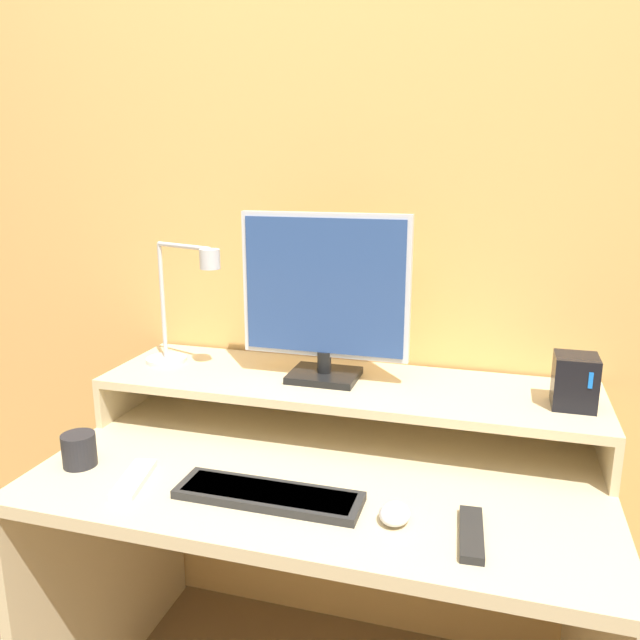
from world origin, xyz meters
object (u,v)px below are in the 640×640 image
at_px(desk_lamp, 183,308).
at_px(remote_control, 134,479).
at_px(mug, 79,450).
at_px(mouse, 395,514).
at_px(remote_secondary, 471,534).
at_px(router_dock, 575,381).
at_px(keyboard, 268,495).
at_px(monitor, 325,295).

relative_size(desk_lamp, remote_control, 2.00).
relative_size(remote_control, mug, 2.22).
xyz_separation_m(mouse, remote_secondary, (0.15, -0.01, -0.01)).
xyz_separation_m(router_dock, keyboard, (-0.61, -0.36, -0.18)).
bearing_deg(remote_secondary, monitor, 134.19).
bearing_deg(remote_control, router_dock, 22.71).
distance_m(monitor, mug, 0.68).
xyz_separation_m(desk_lamp, keyboard, (0.38, -0.38, -0.29)).
height_order(monitor, desk_lamp, monitor).
bearing_deg(remote_secondary, remote_control, 179.59).
bearing_deg(monitor, router_dock, -2.41).
bearing_deg(router_dock, keyboard, -149.03).
bearing_deg(keyboard, remote_control, -176.78).
bearing_deg(mug, mouse, -2.39).
bearing_deg(remote_control, mug, 167.12).
xyz_separation_m(keyboard, mug, (-0.47, 0.02, 0.03)).
relative_size(keyboard, mug, 5.10).
xyz_separation_m(monitor, router_dock, (0.60, -0.03, -0.16)).
relative_size(monitor, desk_lamp, 1.27).
xyz_separation_m(remote_control, mug, (-0.16, 0.04, 0.03)).
xyz_separation_m(mouse, mug, (-0.73, 0.03, 0.02)).
xyz_separation_m(monitor, mug, (-0.48, -0.37, -0.32)).
xyz_separation_m(monitor, keyboard, (-0.01, -0.39, -0.34)).
bearing_deg(router_dock, remote_secondary, -117.09).
xyz_separation_m(desk_lamp, router_dock, (0.99, -0.01, -0.10)).
distance_m(remote_control, mug, 0.17).
relative_size(desk_lamp, remote_secondary, 1.97).
bearing_deg(mug, remote_secondary, -2.78).
bearing_deg(mouse, remote_control, -179.30).
bearing_deg(desk_lamp, remote_control, -78.83).
distance_m(keyboard, remote_control, 0.31).
bearing_deg(monitor, keyboard, -91.30).
distance_m(monitor, router_dock, 0.62).
height_order(desk_lamp, remote_secondary, desk_lamp).
relative_size(router_dock, mouse, 1.59).
relative_size(monitor, mug, 5.65).
bearing_deg(mouse, remote_secondary, -4.77).
xyz_separation_m(desk_lamp, mouse, (0.65, -0.39, -0.28)).
height_order(monitor, remote_control, monitor).
bearing_deg(mouse, desk_lamp, 149.19).
bearing_deg(desk_lamp, remote_secondary, -26.67).
relative_size(desk_lamp, router_dock, 2.78).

